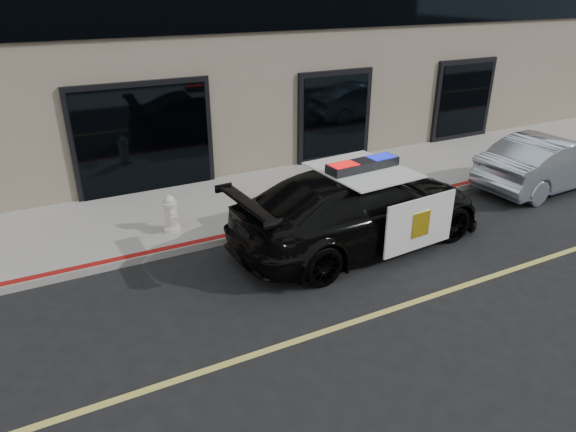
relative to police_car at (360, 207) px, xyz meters
name	(u,v)px	position (x,y,z in m)	size (l,w,h in m)	color
ground	(322,333)	(-2.23, -2.27, -0.81)	(120.00, 120.00, 0.00)	black
sidewalk_n	(210,208)	(-2.23, 2.98, -0.74)	(60.00, 3.50, 0.15)	gray
police_car	(360,207)	(0.00, 0.00, 0.00)	(3.07, 5.88, 1.82)	black
silver_sedan	(551,162)	(6.25, 0.38, -0.10)	(4.38, 1.73, 1.42)	#9FAAB9
fire_hydrant	(171,214)	(-3.38, 2.06, -0.28)	(0.37, 0.51, 0.81)	silver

